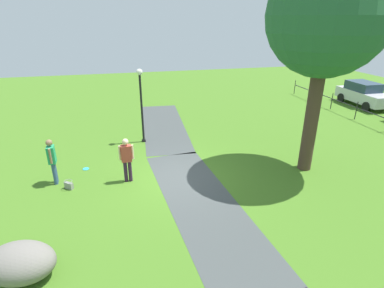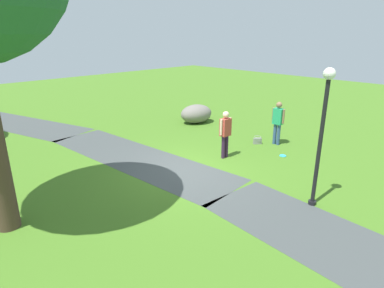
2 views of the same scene
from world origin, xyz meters
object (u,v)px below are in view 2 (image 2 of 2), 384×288
(man_near_boulder, at_px, (225,131))
(backpack_by_boulder, at_px, (205,114))
(handbag_on_grass, at_px, (257,140))
(lamp_post, at_px, (323,124))
(frisbee_on_grass, at_px, (283,156))
(lawn_boulder, at_px, (196,114))
(woman_with_handbag, at_px, (278,120))

(man_near_boulder, relative_size, backpack_by_boulder, 4.16)
(man_near_boulder, height_order, handbag_on_grass, man_near_boulder)
(lamp_post, distance_m, frisbee_on_grass, 4.05)
(lawn_boulder, height_order, man_near_boulder, man_near_boulder)
(lamp_post, relative_size, backpack_by_boulder, 8.64)
(lawn_boulder, distance_m, woman_with_handbag, 4.50)
(woman_with_handbag, bearing_deg, man_near_boulder, 79.30)
(lamp_post, height_order, backpack_by_boulder, lamp_post)
(lawn_boulder, distance_m, backpack_by_boulder, 1.07)
(lamp_post, xyz_separation_m, lawn_boulder, (7.71, -3.50, -1.70))
(handbag_on_grass, xyz_separation_m, frisbee_on_grass, (-1.42, 0.45, -0.13))
(lamp_post, distance_m, handbag_on_grass, 5.20)
(lamp_post, bearing_deg, woman_with_handbag, -46.87)
(lamp_post, height_order, frisbee_on_grass, lamp_post)
(man_near_boulder, xyz_separation_m, frisbee_on_grass, (-1.36, -1.60, -0.95))
(woman_with_handbag, relative_size, backpack_by_boulder, 4.22)
(woman_with_handbag, height_order, man_near_boulder, woman_with_handbag)
(lamp_post, distance_m, backpack_by_boulder, 9.42)
(woman_with_handbag, height_order, handbag_on_grass, woman_with_handbag)
(frisbee_on_grass, bearing_deg, woman_with_handbag, -47.03)
(handbag_on_grass, height_order, frisbee_on_grass, handbag_on_grass)
(lawn_boulder, xyz_separation_m, handbag_on_grass, (-3.93, 0.53, -0.30))
(lamp_post, height_order, man_near_boulder, lamp_post)
(man_near_boulder, bearing_deg, backpack_by_boulder, -39.40)
(frisbee_on_grass, bearing_deg, man_near_boulder, 49.56)
(lawn_boulder, relative_size, man_near_boulder, 1.08)
(lamp_post, relative_size, man_near_boulder, 2.08)
(lamp_post, xyz_separation_m, woman_with_handbag, (3.24, -3.46, -1.16))
(lawn_boulder, height_order, handbag_on_grass, lawn_boulder)
(man_near_boulder, distance_m, backpack_by_boulder, 5.66)
(lawn_boulder, xyz_separation_m, man_near_boulder, (-3.98, 2.58, 0.52))
(backpack_by_boulder, relative_size, frisbee_on_grass, 1.64)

